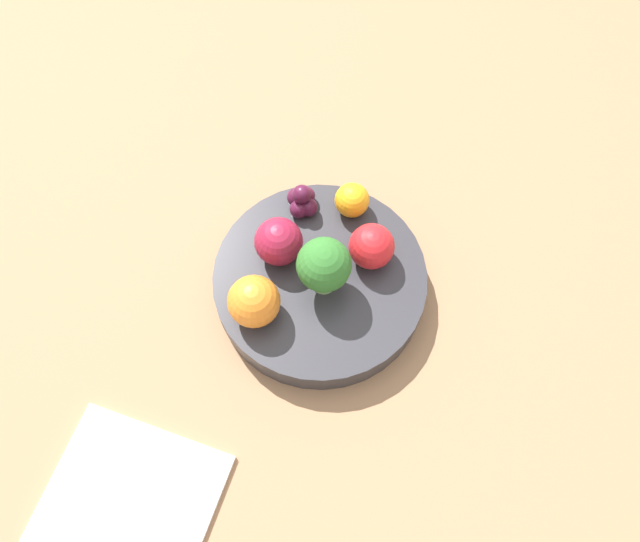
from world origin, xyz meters
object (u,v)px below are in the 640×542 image
(apple_red, at_px, (281,239))
(grape_cluster, at_px, (302,201))
(broccoli, at_px, (324,266))
(apple_green, at_px, (372,246))
(orange_front, at_px, (352,200))
(bowl, at_px, (320,282))
(orange_back, at_px, (254,301))
(napkin, at_px, (131,498))

(apple_red, relative_size, grape_cluster, 1.31)
(broccoli, relative_size, apple_red, 1.44)
(apple_green, height_order, orange_front, apple_green)
(broccoli, bearing_deg, apple_red, -99.83)
(bowl, bearing_deg, orange_front, -171.05)
(apple_green, distance_m, grape_cluster, 0.09)
(orange_front, relative_size, grape_cluster, 0.97)
(orange_front, distance_m, orange_back, 0.14)
(bowl, bearing_deg, broccoli, 54.04)
(apple_red, distance_m, orange_front, 0.08)
(orange_back, distance_m, napkin, 0.20)
(bowl, height_order, apple_green, apple_green)
(apple_red, distance_m, orange_back, 0.07)
(apple_green, distance_m, orange_back, 0.12)
(orange_front, relative_size, orange_back, 0.71)
(orange_front, distance_m, napkin, 0.34)
(napkin, bearing_deg, apple_green, 167.96)
(bowl, xyz_separation_m, orange_front, (-0.08, -0.01, 0.03))
(orange_front, bearing_deg, napkin, -3.54)
(apple_red, distance_m, apple_green, 0.09)
(bowl, relative_size, apple_green, 4.70)
(orange_back, bearing_deg, napkin, -0.71)
(broccoli, distance_m, orange_front, 0.09)
(apple_green, bearing_deg, bowl, -35.54)
(apple_red, bearing_deg, bowl, 85.28)
(broccoli, height_order, napkin, broccoli)
(napkin, bearing_deg, bowl, 172.61)
(broccoli, height_order, grape_cluster, broccoli)
(apple_green, bearing_deg, apple_red, -63.05)
(napkin, bearing_deg, orange_front, 176.46)
(apple_red, xyz_separation_m, grape_cluster, (-0.05, -0.01, -0.01))
(broccoli, distance_m, napkin, 0.26)
(grape_cluster, bearing_deg, orange_back, 11.77)
(orange_front, xyz_separation_m, napkin, (0.34, -0.02, -0.05))
(broccoli, bearing_deg, orange_front, -166.69)
(napkin, bearing_deg, apple_red, -177.17)
(apple_red, height_order, orange_back, orange_back)
(orange_front, bearing_deg, broccoli, 13.31)
(orange_back, bearing_deg, grape_cluster, -168.23)
(broccoli, xyz_separation_m, orange_front, (-0.09, -0.02, -0.02))
(bowl, distance_m, grape_cluster, 0.08)
(grape_cluster, distance_m, napkin, 0.32)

